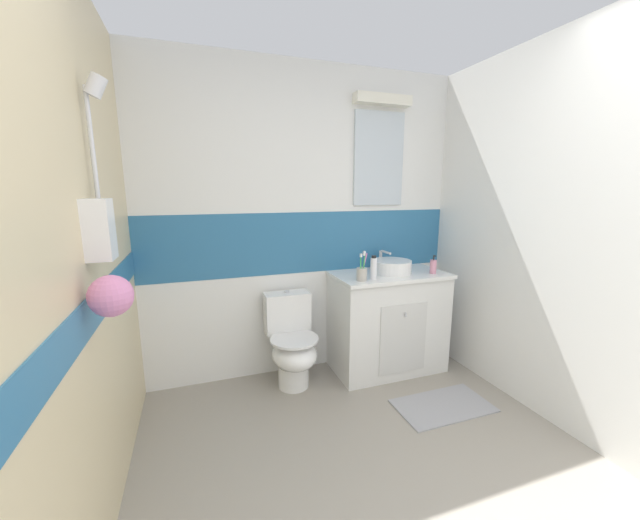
{
  "coord_description": "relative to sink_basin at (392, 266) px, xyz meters",
  "views": [
    {
      "loc": [
        -0.87,
        -0.4,
        1.53
      ],
      "look_at": [
        -0.09,
        1.82,
        1.07
      ],
      "focal_mm": 20.12,
      "sensor_mm": 36.0,
      "label": 1
    }
  ],
  "objects": [
    {
      "name": "toothbrush_cup",
      "position": [
        -0.35,
        -0.16,
        0.0
      ],
      "size": [
        0.08,
        0.08,
        0.23
      ],
      "color": "#B2ADA3",
      "rests_on": "vanity_cabinet"
    },
    {
      "name": "bath_mat",
      "position": [
        0.08,
        -0.65,
        -0.9
      ],
      "size": [
        0.68,
        0.38,
        0.01
      ],
      "primitive_type": "cube",
      "color": "#99999E",
      "rests_on": "ground_plane"
    },
    {
      "name": "wall_right_plain",
      "position": [
        0.69,
        -0.95,
        0.34
      ],
      "size": [
        0.1,
        3.48,
        2.5
      ],
      "primitive_type": "cube",
      "color": "white",
      "rests_on": "ground_plane"
    },
    {
      "name": "sink_basin",
      "position": [
        0.0,
        0.0,
        0.0
      ],
      "size": [
        0.32,
        0.37,
        0.17
      ],
      "color": "white",
      "rests_on": "vanity_cabinet"
    },
    {
      "name": "shampoo_bottle_tall",
      "position": [
        -0.24,
        -0.14,
        0.03
      ],
      "size": [
        0.05,
        0.05,
        0.19
      ],
      "color": "white",
      "rests_on": "vanity_cabinet"
    },
    {
      "name": "wall_left_shower_alcove",
      "position": [
        -2.01,
        -0.95,
        0.34
      ],
      "size": [
        0.29,
        3.48,
        2.5
      ],
      "color": "beige",
      "rests_on": "ground_plane"
    },
    {
      "name": "vanity_cabinet",
      "position": [
        -0.02,
        0.0,
        -0.48
      ],
      "size": [
        0.94,
        0.53,
        0.85
      ],
      "color": "silver",
      "rests_on": "ground_plane"
    },
    {
      "name": "ground_plane",
      "position": [
        -0.66,
        -0.95,
        -0.93
      ],
      "size": [
        3.2,
        3.48,
        0.04
      ],
      "primitive_type": "cube",
      "color": "gray"
    },
    {
      "name": "soap_dispenser",
      "position": [
        0.31,
        -0.14,
        0.0
      ],
      "size": [
        0.05,
        0.05,
        0.15
      ],
      "color": "pink",
      "rests_on": "vanity_cabinet"
    },
    {
      "name": "wall_back_tiled",
      "position": [
        -0.65,
        0.3,
        0.35
      ],
      "size": [
        3.2,
        0.2,
        2.5
      ],
      "color": "white",
      "rests_on": "ground_plane"
    },
    {
      "name": "toilet",
      "position": [
        -0.86,
        0.01,
        -0.56
      ],
      "size": [
        0.37,
        0.5,
        0.74
      ],
      "color": "white",
      "rests_on": "ground_plane"
    }
  ]
}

